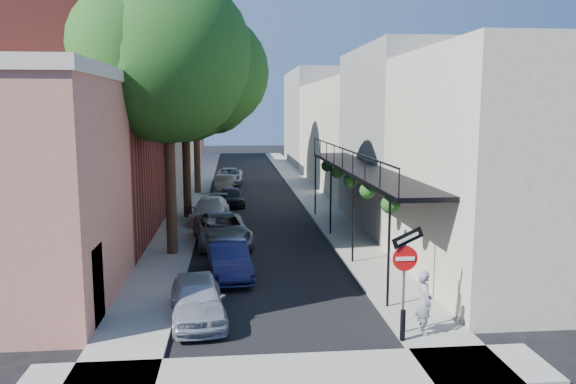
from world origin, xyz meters
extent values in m
plane|color=black|center=(0.00, 0.00, 0.00)|extent=(160.00, 160.00, 0.00)
cube|color=black|center=(0.00, 30.00, 0.01)|extent=(6.00, 64.00, 0.01)
cube|color=gray|center=(-4.00, 30.00, 0.06)|extent=(2.00, 64.00, 0.12)
cube|color=gray|center=(4.00, 30.00, 0.06)|extent=(2.00, 64.00, 0.12)
cube|color=gray|center=(0.00, -1.00, 0.06)|extent=(12.00, 2.00, 0.12)
cube|color=beige|center=(-5.05, 2.50, 1.20)|extent=(0.10, 1.20, 2.20)
cube|color=maroon|center=(-10.00, 14.00, 6.00)|extent=(10.00, 12.00, 12.00)
cube|color=gray|center=(-5.02, 14.00, 8.00)|extent=(0.06, 7.00, 4.00)
cube|color=gray|center=(-9.00, 26.00, 4.50)|extent=(8.00, 12.00, 9.00)
cube|color=beige|center=(-9.00, 40.00, 5.00)|extent=(8.00, 16.00, 10.00)
cube|color=#DD8271|center=(-9.00, 54.00, 4.00)|extent=(8.00, 12.00, 8.00)
cube|color=beige|center=(9.00, 5.50, 4.00)|extent=(8.00, 9.00, 8.00)
cube|color=gray|center=(9.00, 15.00, 4.50)|extent=(8.00, 10.00, 9.00)
cube|color=beige|center=(9.00, 30.00, 4.00)|extent=(8.00, 20.00, 8.00)
cube|color=gray|center=(9.00, 48.00, 5.00)|extent=(8.00, 16.00, 10.00)
cube|color=black|center=(4.20, 10.00, 3.50)|extent=(2.00, 16.00, 0.15)
cube|color=black|center=(3.25, 10.00, 4.38)|extent=(0.05, 16.00, 0.05)
cylinder|color=black|center=(3.30, 3.00, 1.81)|extent=(0.08, 0.08, 3.40)
cylinder|color=black|center=(3.30, 18.00, 1.81)|extent=(0.08, 0.08, 3.40)
sphere|color=#174A15|center=(3.60, 4.00, 3.05)|extent=(0.60, 0.60, 0.60)
sphere|color=#174A15|center=(3.60, 10.00, 3.05)|extent=(0.60, 0.60, 0.60)
sphere|color=#174A15|center=(3.60, 16.00, 3.05)|extent=(0.60, 0.60, 0.60)
cylinder|color=#595B60|center=(3.15, 1.00, 1.45)|extent=(0.07, 0.07, 2.90)
cylinder|color=red|center=(3.15, 0.96, 2.15)|extent=(0.66, 0.04, 0.66)
cube|color=white|center=(3.15, 0.93, 2.15)|extent=(0.50, 0.02, 0.10)
cylinder|color=white|center=(3.15, 0.98, 2.15)|extent=(0.70, 0.02, 0.70)
cube|color=black|center=(3.20, 0.95, 2.70)|extent=(0.89, 0.15, 0.58)
cube|color=white|center=(3.20, 0.92, 2.70)|extent=(0.60, 0.10, 0.31)
cylinder|color=black|center=(3.00, 0.50, 0.52)|extent=(0.14, 0.14, 0.80)
cylinder|color=#311C13|center=(-3.80, 10.00, 3.50)|extent=(0.44, 0.44, 7.00)
sphere|color=#174A15|center=(-3.80, 10.00, 8.02)|extent=(6.80, 6.80, 6.80)
sphere|color=#174A15|center=(-2.10, 11.02, 7.52)|extent=(4.76, 4.76, 4.76)
cylinder|color=#311C13|center=(-3.80, 18.00, 3.15)|extent=(0.44, 0.44, 6.30)
sphere|color=#174A15|center=(-3.80, 18.00, 7.20)|extent=(6.00, 6.00, 6.00)
sphere|color=#174A15|center=(-2.30, 18.90, 6.70)|extent=(4.20, 4.20, 4.20)
cylinder|color=#311C13|center=(-3.80, 27.00, 3.67)|extent=(0.44, 0.44, 7.35)
sphere|color=#174A15|center=(-3.80, 27.00, 8.40)|extent=(7.00, 7.00, 7.00)
sphere|color=#174A15|center=(-2.05, 28.05, 7.90)|extent=(4.90, 4.90, 4.90)
imported|color=#999FAA|center=(-2.33, 2.70, 0.64)|extent=(1.92, 3.89, 1.27)
imported|color=#12153A|center=(-1.47, 6.81, 0.64)|extent=(1.79, 4.01, 1.28)
imported|color=slate|center=(-1.80, 11.68, 0.69)|extent=(2.92, 5.21, 1.38)
imported|color=silver|center=(-2.52, 16.74, 0.66)|extent=(2.12, 4.65, 1.32)
imported|color=black|center=(-1.40, 21.84, 0.58)|extent=(1.76, 3.56, 1.17)
imported|color=#656055|center=(-1.92, 27.87, 0.60)|extent=(1.36, 3.68, 1.20)
imported|color=#9FA9B4|center=(-1.62, 32.28, 0.63)|extent=(2.32, 4.66, 1.27)
imported|color=gray|center=(3.68, 0.90, 0.97)|extent=(0.44, 0.64, 1.71)
camera|label=1|loc=(-1.25, -12.83, 6.00)|focal=35.00mm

